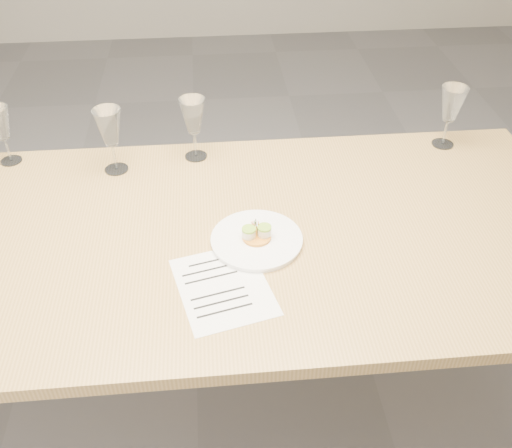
{
  "coord_description": "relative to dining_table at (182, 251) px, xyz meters",
  "views": [
    {
      "loc": [
        0.1,
        -1.27,
        1.81
      ],
      "look_at": [
        0.22,
        -0.04,
        0.8
      ],
      "focal_mm": 40.0,
      "sensor_mm": 36.0,
      "label": 1
    }
  ],
  "objects": [
    {
      "name": "wine_glass_3",
      "position": [
        0.05,
        0.41,
        0.22
      ],
      "size": [
        0.09,
        0.09,
        0.22
      ],
      "color": "white",
      "rests_on": "dining_table"
    },
    {
      "name": "wine_glass_2",
      "position": [
        -0.22,
        0.35,
        0.22
      ],
      "size": [
        0.09,
        0.09,
        0.22
      ],
      "color": "white",
      "rests_on": "dining_table"
    },
    {
      "name": "ground",
      "position": [
        0.0,
        0.0,
        -0.68
      ],
      "size": [
        7.0,
        7.0,
        0.0
      ],
      "primitive_type": "plane",
      "color": "slate",
      "rests_on": "ground"
    },
    {
      "name": "recipe_sheet",
      "position": [
        0.11,
        -0.23,
        0.07
      ],
      "size": [
        0.29,
        0.33,
        0.0
      ],
      "rotation": [
        0.0,
        0.0,
        0.24
      ],
      "color": "white",
      "rests_on": "dining_table"
    },
    {
      "name": "dinner_plate",
      "position": [
        0.22,
        -0.06,
        0.08
      ],
      "size": [
        0.26,
        0.26,
        0.07
      ],
      "rotation": [
        0.0,
        0.0,
        0.24
      ],
      "color": "white",
      "rests_on": "dining_table"
    },
    {
      "name": "dining_table",
      "position": [
        0.0,
        0.0,
        0.0
      ],
      "size": [
        2.4,
        1.0,
        0.75
      ],
      "color": "tan",
      "rests_on": "ground"
    },
    {
      "name": "wine_glass_4",
      "position": [
        0.93,
        0.41,
        0.22
      ],
      "size": [
        0.09,
        0.09,
        0.22
      ],
      "color": "white",
      "rests_on": "dining_table"
    },
    {
      "name": "wine_glass_1",
      "position": [
        -0.58,
        0.44,
        0.21
      ],
      "size": [
        0.08,
        0.08,
        0.2
      ],
      "color": "white",
      "rests_on": "dining_table"
    }
  ]
}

